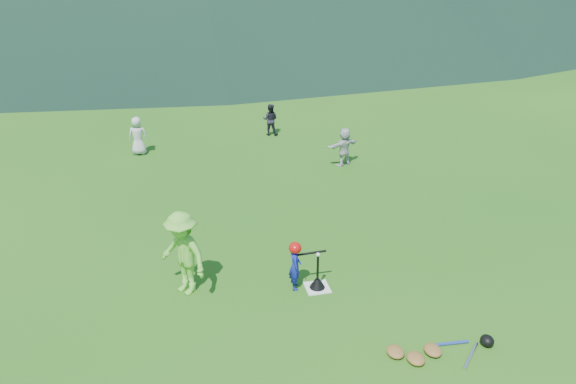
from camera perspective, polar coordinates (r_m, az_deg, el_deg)
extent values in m
plane|color=#1D5613|center=(10.87, 2.99, -9.71)|extent=(120.00, 120.00, 0.00)
cube|color=silver|center=(10.86, 2.99, -9.66)|extent=(0.45, 0.45, 0.02)
sphere|color=white|center=(10.47, 3.07, -6.37)|extent=(0.08, 0.08, 0.08)
imported|color=navy|center=(10.61, 0.72, -7.54)|extent=(0.27, 0.37, 0.95)
imported|color=#68BF38|center=(10.50, -10.63, -6.15)|extent=(1.15, 1.22, 1.65)
imported|color=#BABABA|center=(17.70, -15.01, 5.53)|extent=(0.62, 0.45, 1.18)
imported|color=black|center=(18.88, -1.81, 7.36)|extent=(0.63, 0.57, 1.06)
imported|color=#BBBBBB|center=(16.33, 5.73, 4.60)|extent=(1.10, 0.69, 1.14)
cone|color=black|center=(10.81, 3.00, -9.22)|extent=(0.30, 0.30, 0.18)
cylinder|color=black|center=(10.62, 3.04, -7.70)|extent=(0.04, 0.04, 0.50)
ellipsoid|color=#AF0D0B|center=(10.41, 0.73, -5.71)|extent=(0.24, 0.26, 0.22)
cylinder|color=black|center=(10.58, 2.27, -6.23)|extent=(0.62, 0.05, 0.07)
ellipsoid|color=olive|center=(9.42, 12.85, -16.16)|extent=(0.28, 0.34, 0.13)
ellipsoid|color=olive|center=(9.64, 14.49, -15.29)|extent=(0.28, 0.34, 0.13)
ellipsoid|color=olive|center=(9.48, 10.85, -15.64)|extent=(0.28, 0.34, 0.13)
cylinder|color=silver|center=(9.75, 18.06, -15.53)|extent=(0.55, 0.55, 0.06)
cylinder|color=#263FA5|center=(9.89, 16.00, -14.58)|extent=(0.68, 0.10, 0.05)
ellipsoid|color=black|center=(10.02, 19.57, -14.05)|extent=(0.22, 0.24, 0.19)
cube|color=gray|center=(37.12, -9.17, 15.74)|extent=(70.00, 0.03, 1.20)
cube|color=yellow|center=(37.03, -9.24, 16.72)|extent=(70.00, 0.08, 0.08)
cylinder|color=gray|center=(37.12, -9.17, 15.74)|extent=(0.07, 0.07, 1.30)
cylinder|color=#382314|center=(40.87, -14.42, 17.54)|extent=(0.56, 0.56, 3.22)
cylinder|color=#382314|center=(42.53, -7.65, 18.71)|extent=(0.56, 0.56, 3.81)
cylinder|color=#382314|center=(43.11, 6.08, 18.48)|extent=(0.56, 0.56, 3.25)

